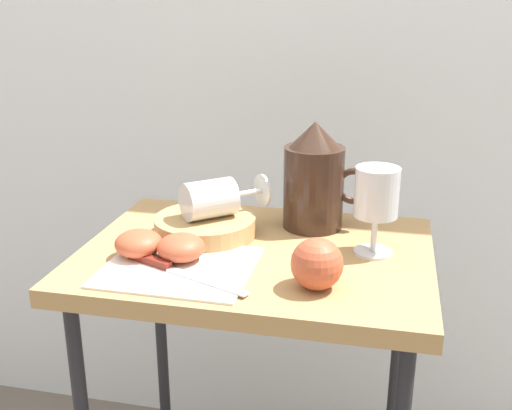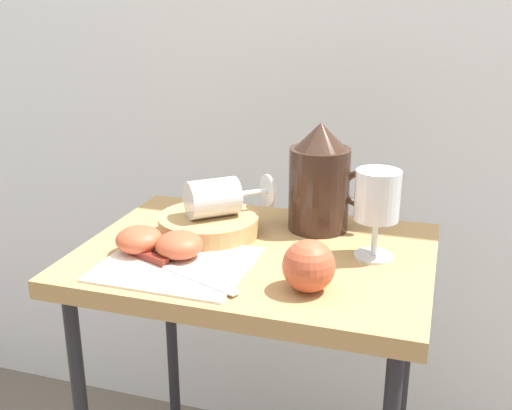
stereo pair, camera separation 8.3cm
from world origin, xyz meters
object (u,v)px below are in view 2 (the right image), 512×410
Objects in this scene: wine_glass_tipped_near at (215,197)px; apple_half_right at (179,245)px; wine_glass_upright at (377,201)px; apple_half_left at (139,239)px; table at (256,291)px; apple_whole at (309,266)px; basket_tray at (209,225)px; knife at (164,264)px; pitcher at (320,187)px.

apple_half_right is (-0.02, -0.12, -0.04)m from wine_glass_tipped_near.
apple_half_left is at bearing -164.88° from wine_glass_upright.
table is at bearing -171.89° from wine_glass_upright.
table is 9.32× the size of apple_whole.
basket_tray is at bearing 143.45° from apple_whole.
apple_whole reaches higher than knife.
basket_tray is 0.16m from knife.
wine_glass_upright reaches higher than apple_whole.
basket_tray is (-0.10, 0.04, 0.09)m from table.
wine_glass_tipped_near is at bearing 141.11° from apple_whole.
pitcher is 2.54× the size of apple_half_left.
wine_glass_tipped_near is at bearing -153.98° from pitcher.
apple_whole is (0.21, -0.17, -0.03)m from wine_glass_tipped_near.
wine_glass_upright is 0.18m from apple_whole.
apple_whole reaches higher than table.
apple_whole is (0.12, -0.12, 0.12)m from table.
apple_half_left is at bearing -126.59° from wine_glass_tipped_near.
wine_glass_upright is 0.67× the size of knife.
wine_glass_tipped_near is 2.04× the size of apple_half_left.
apple_half_left is at bearing -157.81° from table.
wine_glass_upright is at bearing 15.12° from apple_half_left.
apple_whole is at bearing -36.55° from basket_tray.
apple_half_right is (-0.00, -0.12, 0.01)m from basket_tray.
apple_half_left is (-0.08, -0.12, 0.01)m from basket_tray.
wine_glass_tipped_near is at bearing 82.22° from apple_half_right.
basket_tray is 2.32× the size of apple_half_right.
apple_half_right is at bearing -91.97° from basket_tray.
apple_whole is at bearing -81.44° from pitcher.
basket_tray is at bearing 157.04° from table.
wine_glass_tipped_near reaches higher than table.
pitcher is at bearing 98.56° from apple_whole.
basket_tray is 0.91× the size of pitcher.
apple_half_right is at bearing -145.02° from table.
wine_glass_upright is (0.11, -0.10, 0.02)m from pitcher.
apple_half_left is at bearing -123.44° from basket_tray.
wine_glass_tipped_near is (0.01, 0.00, 0.05)m from basket_tray.
basket_tray is 2.32× the size of apple_whole.
apple_half_right reaches higher than table.
knife is at bearing -94.57° from basket_tray.
table is at bearing -121.41° from pitcher.
wine_glass_tipped_near is 0.27m from apple_whole.
apple_half_right reaches higher than basket_tray.
pitcher is at bearing 58.59° from table.
wine_glass_upright is at bearing -42.10° from pitcher.
table is 0.18m from knife.
apple_half_left reaches higher than basket_tray.
apple_half_left is (-0.09, -0.12, -0.04)m from wine_glass_tipped_near.
pitcher reaches higher than knife.
wine_glass_upright reaches higher than basket_tray.
wine_glass_upright reaches higher than wine_glass_tipped_near.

